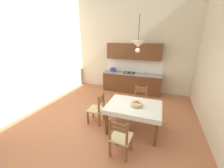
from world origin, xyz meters
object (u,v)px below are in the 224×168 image
kitchen_cabinetry (132,74)px  fruit_bowl (137,104)px  dining_chair_camera_side (120,138)px  dining_chair_kitchen_side (140,101)px  dining_table (134,109)px  dining_chair_tv_side (97,109)px  pendant_lamp (138,44)px

kitchen_cabinetry → fruit_bowl: 2.89m
dining_chair_camera_side → dining_chair_kitchen_side: bearing=87.8°
dining_table → fruit_bowl: (0.07, -0.02, 0.18)m
kitchen_cabinetry → dining_chair_tv_side: (-0.38, -2.81, -0.41)m
fruit_bowl → kitchen_cabinetry: bearing=105.2°
dining_chair_camera_side → fruit_bowl: size_ratio=3.10×
kitchen_cabinetry → pendant_lamp: size_ratio=3.29×
dining_chair_camera_side → dining_chair_kitchen_side: 1.90m
dining_chair_tv_side → pendant_lamp: (1.07, 0.08, 1.83)m
kitchen_cabinetry → fruit_bowl: (0.76, -2.79, -0.04)m
dining_table → dining_chair_kitchen_side: bearing=89.9°
fruit_bowl → pendant_lamp: bearing=139.6°
dining_chair_tv_side → pendant_lamp: size_ratio=1.16×
dining_chair_tv_side → dining_chair_kitchen_side: 1.47m
kitchen_cabinetry → dining_chair_tv_side: size_ratio=2.85×
pendant_lamp → dining_table: bearing=-96.7°
dining_chair_tv_side → kitchen_cabinetry: bearing=82.2°
dining_chair_camera_side → kitchen_cabinetry: bearing=99.4°
kitchen_cabinetry → dining_chair_tv_side: kitchen_cabinetry is taller
dining_table → dining_chair_tv_side: size_ratio=1.52×
kitchen_cabinetry → fruit_bowl: kitchen_cabinetry is taller
dining_table → fruit_bowl: 0.19m
dining_table → pendant_lamp: (0.00, 0.03, 1.64)m
dining_chair_camera_side → pendant_lamp: bearing=85.5°
kitchen_cabinetry → fruit_bowl: bearing=-74.8°
dining_chair_kitchen_side → pendant_lamp: pendant_lamp is taller
fruit_bowl → pendant_lamp: pendant_lamp is taller
fruit_bowl → dining_chair_camera_side: bearing=-98.8°
dining_table → dining_chair_kitchen_side: dining_chair_kitchen_side is taller
kitchen_cabinetry → dining_chair_tv_side: 2.86m
kitchen_cabinetry → pendant_lamp: 3.16m
pendant_lamp → dining_chair_kitchen_side: bearing=90.1°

